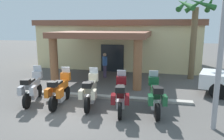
# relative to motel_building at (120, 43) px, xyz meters

# --- Properties ---
(ground_plane) EXTENTS (80.00, 80.00, 0.00)m
(ground_plane) POSITION_rel_motel_building_xyz_m (-0.07, -11.54, -2.03)
(ground_plane) COLOR #514F4C
(motel_building) EXTENTS (13.69, 11.83, 3.98)m
(motel_building) POSITION_rel_motel_building_xyz_m (0.00, 0.00, 0.00)
(motel_building) COLOR beige
(motel_building) RESTS_ON ground_plane
(motorcycle_silver) EXTENTS (0.91, 2.19, 1.61)m
(motorcycle_silver) POSITION_rel_motel_building_xyz_m (-2.21, -10.76, -1.33)
(motorcycle_silver) COLOR black
(motorcycle_silver) RESTS_ON ground_plane
(motorcycle_orange) EXTENTS (0.72, 2.21, 1.61)m
(motorcycle_orange) POSITION_rel_motel_building_xyz_m (-0.81, -10.82, -1.33)
(motorcycle_orange) COLOR black
(motorcycle_orange) RESTS_ON ground_plane
(motorcycle_cream) EXTENTS (0.76, 2.21, 1.61)m
(motorcycle_cream) POSITION_rel_motel_building_xyz_m (0.59, -10.69, -1.33)
(motorcycle_cream) COLOR black
(motorcycle_cream) RESTS_ON ground_plane
(motorcycle_maroon) EXTENTS (0.80, 2.21, 1.61)m
(motorcycle_maroon) POSITION_rel_motel_building_xyz_m (1.99, -11.00, -1.33)
(motorcycle_maroon) COLOR black
(motorcycle_maroon) RESTS_ON ground_plane
(motorcycle_green) EXTENTS (0.81, 2.21, 1.61)m
(motorcycle_green) POSITION_rel_motel_building_xyz_m (3.39, -10.81, -1.33)
(motorcycle_green) COLOR black
(motorcycle_green) RESTS_ON ground_plane
(pedestrian) EXTENTS (0.39, 0.41, 1.71)m
(pedestrian) POSITION_rel_motel_building_xyz_m (-0.14, -5.17, -1.04)
(pedestrian) COLOR #3F334C
(pedestrian) RESTS_ON ground_plane
(palm_tree_near_portico) EXTENTS (2.42, 2.45, 5.54)m
(palm_tree_near_portico) POSITION_rel_motel_building_xyz_m (5.60, -4.31, 1.83)
(palm_tree_near_portico) COLOR brown
(palm_tree_near_portico) RESTS_ON ground_plane
(curb_strip) EXTENTS (8.99, 0.36, 0.12)m
(curb_strip) POSITION_rel_motel_building_xyz_m (0.59, -9.43, -1.97)
(curb_strip) COLOR #ADA89E
(curb_strip) RESTS_ON ground_plane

